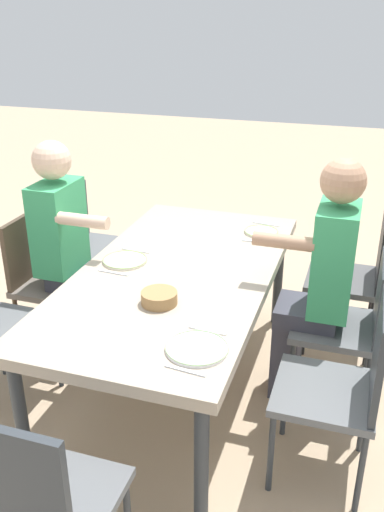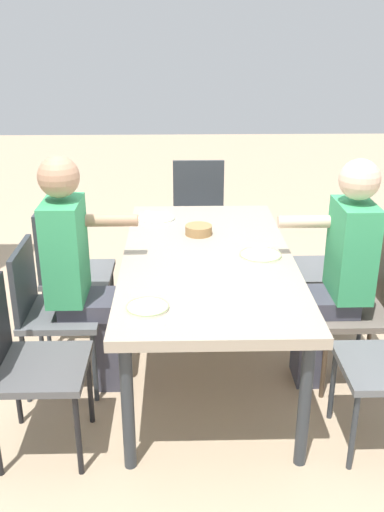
% 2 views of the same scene
% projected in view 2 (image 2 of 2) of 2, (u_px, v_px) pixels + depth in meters
% --- Properties ---
extents(ground_plane, '(16.00, 16.00, 0.00)m').
position_uv_depth(ground_plane, '(206.00, 363.00, 3.58)').
color(ground_plane, tan).
extents(dining_table, '(1.92, 0.98, 0.74)m').
position_uv_depth(dining_table, '(208.00, 264.00, 3.32)').
color(dining_table, tan).
rests_on(dining_table, ground).
extents(chair_west_north, '(0.44, 0.44, 0.88)m').
position_uv_depth(chair_west_north, '(23.00, 358.00, 2.68)').
color(chair_west_north, '#4F4F50').
rests_on(chair_west_north, ground).
extents(chair_mid_north, '(0.44, 0.44, 0.86)m').
position_uv_depth(chair_mid_north, '(49.00, 305.00, 3.21)').
color(chair_mid_north, '#5B5E61').
rests_on(chair_mid_north, ground).
extents(chair_mid_south, '(0.44, 0.44, 0.86)m').
position_uv_depth(chair_mid_south, '(367.00, 303.00, 3.26)').
color(chair_mid_south, '#6A6158').
rests_on(chair_mid_south, ground).
extents(chair_east_north, '(0.44, 0.44, 0.91)m').
position_uv_depth(chair_east_north, '(65.00, 264.00, 3.73)').
color(chair_east_north, '#5B5E61').
rests_on(chair_east_north, ground).
extents(chair_east_south, '(0.44, 0.44, 0.88)m').
position_uv_depth(chair_east_south, '(341.00, 262.00, 3.77)').
color(chair_east_south, '#5B5E61').
rests_on(chair_east_south, ground).
extents(chair_head_east, '(0.44, 0.44, 0.95)m').
position_uv_depth(chair_head_east, '(199.00, 214.00, 4.66)').
color(chair_head_east, '#5B5E61').
rests_on(chair_head_east, ground).
extents(diner_woman_green, '(0.35, 0.50, 1.33)m').
position_uv_depth(diner_woman_green, '(339.00, 268.00, 3.17)').
color(diner_woman_green, '#3F3F4C').
rests_on(diner_woman_green, ground).
extents(diner_man_white, '(0.35, 0.50, 1.36)m').
position_uv_depth(diner_man_white, '(78.00, 268.00, 3.13)').
color(diner_man_white, '#3F3F4C').
rests_on(diner_man_white, ground).
extents(plate_0, '(0.20, 0.20, 0.02)m').
position_uv_depth(plate_0, '(147.00, 307.00, 2.68)').
color(plate_0, silver).
rests_on(plate_0, dining_table).
extents(fork_0, '(0.03, 0.17, 0.01)m').
position_uv_depth(fork_0, '(146.00, 324.00, 2.54)').
color(fork_0, silver).
rests_on(fork_0, dining_table).
extents(spoon_0, '(0.02, 0.17, 0.01)m').
position_uv_depth(spoon_0, '(149.00, 294.00, 2.82)').
color(spoon_0, silver).
rests_on(spoon_0, dining_table).
extents(plate_1, '(0.24, 0.24, 0.02)m').
position_uv_depth(plate_1, '(260.00, 255.00, 3.28)').
color(plate_1, silver).
rests_on(plate_1, dining_table).
extents(fork_1, '(0.03, 0.17, 0.01)m').
position_uv_depth(fork_1, '(264.00, 266.00, 3.15)').
color(fork_1, silver).
rests_on(fork_1, dining_table).
extents(spoon_1, '(0.03, 0.17, 0.01)m').
position_uv_depth(spoon_1, '(257.00, 246.00, 3.42)').
color(spoon_1, silver).
rests_on(spoon_1, dining_table).
extents(plate_2, '(0.26, 0.26, 0.02)m').
position_uv_depth(plate_2, '(156.00, 218.00, 3.91)').
color(plate_2, white).
rests_on(plate_2, dining_table).
extents(fork_2, '(0.03, 0.17, 0.01)m').
position_uv_depth(fork_2, '(155.00, 226.00, 3.77)').
color(fork_2, silver).
rests_on(fork_2, dining_table).
extents(spoon_2, '(0.03, 0.17, 0.01)m').
position_uv_depth(spoon_2, '(157.00, 212.00, 4.05)').
color(spoon_2, silver).
rests_on(spoon_2, dining_table).
extents(bread_basket, '(0.17, 0.17, 0.06)m').
position_uv_depth(bread_basket, '(199.00, 230.00, 3.62)').
color(bread_basket, '#9E7547').
rests_on(bread_basket, dining_table).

